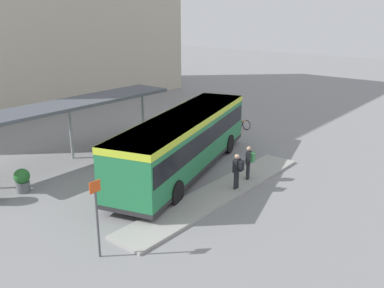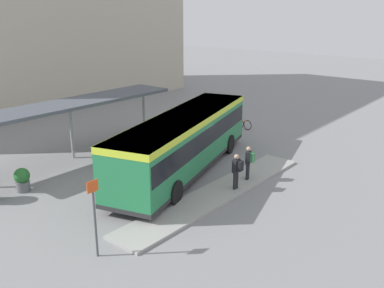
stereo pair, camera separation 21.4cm
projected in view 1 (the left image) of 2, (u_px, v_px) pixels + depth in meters
ground_plane at (185, 171)px, 22.34m from camera, size 120.00×120.00×0.00m
curb_island at (219, 193)px, 19.61m from camera, size 11.92×1.80×0.12m
city_bus at (185, 139)px, 21.82m from camera, size 12.36×5.93×3.00m
pedestrian_waiting at (249, 160)px, 20.78m from camera, size 0.49×0.52×1.66m
pedestrian_companion at (238, 169)px, 19.63m from camera, size 0.43×0.45×1.68m
bicycle_orange at (241, 123)px, 30.21m from camera, size 0.48×1.66×0.72m
bicycle_black at (234, 122)px, 30.66m from camera, size 0.48×1.55×0.67m
station_shelter at (68, 105)px, 23.37m from camera, size 13.22×2.56×3.21m
potted_planter_near_shelter at (22, 180)px, 19.69m from camera, size 0.73×0.73×1.13m
platform_sign at (97, 216)px, 14.21m from camera, size 0.44×0.08×2.80m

